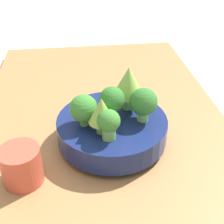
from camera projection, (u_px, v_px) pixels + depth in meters
The scene contains 10 objects.
ground_plane at pixel (107, 146), 0.78m from camera, with size 6.00×6.00×0.00m, color beige.
table at pixel (107, 140), 0.77m from camera, with size 1.16×0.64×0.03m.
bowl at pixel (112, 129), 0.72m from camera, with size 0.25×0.25×0.07m.
broccoli_floret_front at pixel (144, 103), 0.68m from camera, with size 0.06×0.06×0.08m.
romanesco_piece_far at pixel (102, 112), 0.64m from camera, with size 0.06×0.06×0.08m.
broccoli_floret_left at pixel (109, 123), 0.63m from camera, with size 0.05×0.05×0.07m.
broccoli_floret_back at pixel (84, 109), 0.67m from camera, with size 0.06×0.06×0.07m.
romanesco_piece_near at pixel (128, 83), 0.71m from camera, with size 0.07×0.07×0.11m.
broccoli_floret_center at pixel (112, 100), 0.68m from camera, with size 0.06×0.06×0.08m.
cup at pixel (21, 166), 0.62m from camera, with size 0.08×0.08×0.08m.
Camera 1 is at (-0.60, 0.06, 0.51)m, focal length 50.00 mm.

